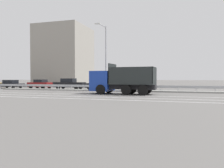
{
  "coord_description": "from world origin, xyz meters",
  "views": [
    {
      "loc": [
        9.45,
        -24.58,
        1.73
      ],
      "look_at": [
        1.87,
        0.48,
        1.01
      ],
      "focal_mm": 35.0,
      "sensor_mm": 36.0,
      "label": 1
    }
  ],
  "objects_px": {
    "parked_car_2": "(40,84)",
    "parked_car_4": "(100,85)",
    "street_lamp_1": "(105,55)",
    "parked_car_3": "(69,84)",
    "median_road_sign": "(97,82)",
    "parked_car_1": "(10,84)",
    "dump_truck": "(115,82)"
  },
  "relations": [
    {
      "from": "parked_car_2",
      "to": "parked_car_4",
      "type": "relative_size",
      "value": 0.9
    },
    {
      "from": "street_lamp_1",
      "to": "parked_car_3",
      "type": "height_order",
      "value": "street_lamp_1"
    },
    {
      "from": "parked_car_3",
      "to": "parked_car_4",
      "type": "height_order",
      "value": "parked_car_3"
    },
    {
      "from": "median_road_sign",
      "to": "parked_car_4",
      "type": "height_order",
      "value": "median_road_sign"
    },
    {
      "from": "median_road_sign",
      "to": "parked_car_1",
      "type": "distance_m",
      "value": 17.25
    },
    {
      "from": "parked_car_3",
      "to": "parked_car_4",
      "type": "relative_size",
      "value": 1.13
    },
    {
      "from": "street_lamp_1",
      "to": "parked_car_1",
      "type": "relative_size",
      "value": 1.87
    },
    {
      "from": "median_road_sign",
      "to": "parked_car_2",
      "type": "height_order",
      "value": "median_road_sign"
    },
    {
      "from": "parked_car_3",
      "to": "parked_car_2",
      "type": "bearing_deg",
      "value": -94.06
    },
    {
      "from": "parked_car_1",
      "to": "street_lamp_1",
      "type": "bearing_deg",
      "value": -102.27
    },
    {
      "from": "dump_truck",
      "to": "parked_car_1",
      "type": "xyz_separation_m",
      "value": [
        -20.69,
        7.48,
        -0.57
      ]
    },
    {
      "from": "street_lamp_1",
      "to": "parked_car_2",
      "type": "height_order",
      "value": "street_lamp_1"
    },
    {
      "from": "dump_truck",
      "to": "median_road_sign",
      "type": "xyz_separation_m",
      "value": [
        -3.75,
        4.27,
        -0.07
      ]
    },
    {
      "from": "dump_truck",
      "to": "parked_car_3",
      "type": "distance_m",
      "value": 12.26
    },
    {
      "from": "street_lamp_1",
      "to": "parked_car_4",
      "type": "relative_size",
      "value": 1.96
    },
    {
      "from": "dump_truck",
      "to": "parked_car_4",
      "type": "distance_m",
      "value": 8.69
    },
    {
      "from": "dump_truck",
      "to": "street_lamp_1",
      "type": "height_order",
      "value": "street_lamp_1"
    },
    {
      "from": "parked_car_1",
      "to": "parked_car_2",
      "type": "distance_m",
      "value": 5.6
    },
    {
      "from": "dump_truck",
      "to": "parked_car_2",
      "type": "distance_m",
      "value": 17.08
    },
    {
      "from": "dump_truck",
      "to": "parked_car_1",
      "type": "bearing_deg",
      "value": 72.95
    },
    {
      "from": "street_lamp_1",
      "to": "parked_car_1",
      "type": "bearing_deg",
      "value": 169.1
    },
    {
      "from": "parked_car_3",
      "to": "parked_car_4",
      "type": "distance_m",
      "value": 5.12
    },
    {
      "from": "dump_truck",
      "to": "street_lamp_1",
      "type": "relative_size",
      "value": 0.84
    },
    {
      "from": "parked_car_2",
      "to": "parked_car_4",
      "type": "bearing_deg",
      "value": -90.56
    },
    {
      "from": "parked_car_2",
      "to": "dump_truck",
      "type": "bearing_deg",
      "value": -115.49
    },
    {
      "from": "parked_car_1",
      "to": "parked_car_2",
      "type": "bearing_deg",
      "value": -86.41
    },
    {
      "from": "parked_car_1",
      "to": "parked_car_3",
      "type": "xyz_separation_m",
      "value": [
        11.1,
        0.14,
        0.12
      ]
    },
    {
      "from": "median_road_sign",
      "to": "street_lamp_1",
      "type": "height_order",
      "value": "street_lamp_1"
    },
    {
      "from": "street_lamp_1",
      "to": "parked_car_2",
      "type": "relative_size",
      "value": 2.18
    },
    {
      "from": "parked_car_2",
      "to": "parked_car_3",
      "type": "distance_m",
      "value": 5.52
    },
    {
      "from": "median_road_sign",
      "to": "street_lamp_1",
      "type": "bearing_deg",
      "value": -13.27
    },
    {
      "from": "median_road_sign",
      "to": "parked_car_2",
      "type": "relative_size",
      "value": 0.59
    }
  ]
}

